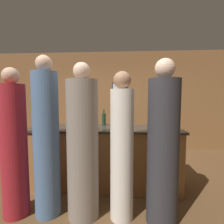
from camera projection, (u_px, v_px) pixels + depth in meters
ground_plane at (104, 185)px, 2.97m from camera, size 14.00×14.00×0.00m
back_wall at (113, 101)px, 5.12m from camera, size 8.00×0.08×2.80m
bar_counter at (104, 157)px, 2.93m from camera, size 2.49×0.72×1.00m
bartender at (123, 128)px, 3.55m from camera, size 0.28×0.28×1.85m
guest_0 at (14, 148)px, 2.17m from camera, size 0.31×0.31×1.86m
guest_1 at (46, 142)px, 2.18m from camera, size 0.32×0.32×2.00m
guest_2 at (83, 147)px, 2.14m from camera, size 0.38×0.38×1.91m
guest_3 at (163, 148)px, 2.04m from camera, size 0.37×0.37×1.94m
guest_4 at (122, 150)px, 2.11m from camera, size 0.28×0.28×1.80m
wine_bottle_0 at (82, 123)px, 2.66m from camera, size 0.08×0.08×0.27m
wine_bottle_1 at (168, 120)px, 2.94m from camera, size 0.07×0.07×0.31m
wine_bottle_2 at (104, 119)px, 3.12m from camera, size 0.07×0.07×0.28m
wine_glass_0 at (168, 122)px, 2.71m from camera, size 0.06×0.06×0.15m
wine_glass_1 at (128, 123)px, 2.54m from camera, size 0.07×0.07×0.16m
wine_glass_2 at (123, 121)px, 2.81m from camera, size 0.07×0.07×0.15m
wine_glass_3 at (92, 120)px, 2.79m from camera, size 0.07×0.07×0.17m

